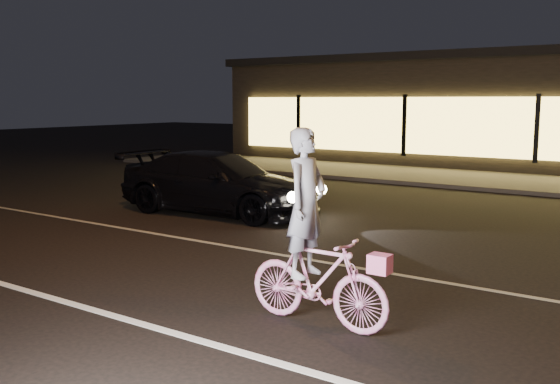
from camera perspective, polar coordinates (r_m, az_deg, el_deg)
The scene contains 6 objects.
ground at distance 8.04m, azimuth -1.50°, elevation -9.77°, with size 90.00×90.00×0.00m, color black.
lane_stripe_near at distance 6.95m, azimuth -8.96°, elevation -12.82°, with size 60.00×0.12×0.01m, color silver.
lane_stripe_far at distance 9.66m, azimuth 5.52°, elevation -6.64°, with size 60.00×0.10×0.01m, color gray.
sidewalk at distance 19.85m, azimuth 21.08°, elevation 0.79°, with size 30.00×4.00×0.12m, color #383533.
cyclist at distance 6.96m, azimuth 3.16°, elevation -5.92°, with size 1.76×0.61×2.21m.
sedan at distance 13.89m, azimuth -5.65°, elevation 0.83°, with size 4.81×2.22×1.36m.
Camera 1 is at (4.48, -6.18, 2.51)m, focal length 40.00 mm.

